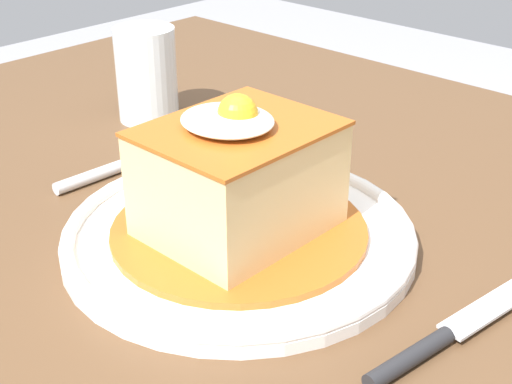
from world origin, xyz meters
TOP-DOWN VIEW (x-y plane):
  - dining_table at (0.00, 0.00)m, footprint 1.19×0.86m
  - main_plate at (-0.02, -0.05)m, footprint 0.29×0.29m
  - sandwich_meal at (-0.02, -0.05)m, footprint 0.21×0.21m
  - fork at (-0.20, -0.05)m, footprint 0.02×0.14m
  - knife at (0.17, -0.06)m, footprint 0.04×0.17m
  - drinking_glass at (-0.28, 0.07)m, footprint 0.07×0.07m

SIDE VIEW (x-z plane):
  - dining_table at x=0.00m, z-range 0.25..0.97m
  - fork at x=-0.20m, z-range 0.72..0.73m
  - knife at x=0.17m, z-range 0.72..0.73m
  - main_plate at x=-0.02m, z-range 0.72..0.74m
  - drinking_glass at x=-0.28m, z-range 0.71..0.82m
  - sandwich_meal at x=-0.02m, z-range 0.72..0.84m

